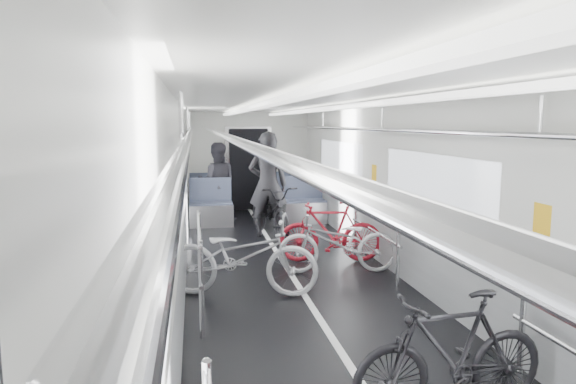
{
  "coord_description": "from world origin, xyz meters",
  "views": [
    {
      "loc": [
        -1.31,
        -5.68,
        2.14
      ],
      "look_at": [
        0.0,
        1.52,
        1.15
      ],
      "focal_mm": 32.0,
      "sensor_mm": 36.0,
      "label": 1
    }
  ],
  "objects_px": {
    "bike_right_near": "(451,354)",
    "person_standing": "(268,185)",
    "person_seated": "(217,182)",
    "bike_left_far": "(242,256)",
    "bike_aisle": "(270,211)",
    "bike_right_far": "(330,231)",
    "bike_right_mid": "(338,242)"
  },
  "relations": [
    {
      "from": "bike_right_near",
      "to": "person_standing",
      "type": "distance_m",
      "value": 6.23
    },
    {
      "from": "person_standing",
      "to": "person_seated",
      "type": "height_order",
      "value": "person_standing"
    },
    {
      "from": "bike_left_far",
      "to": "bike_aisle",
      "type": "xyz_separation_m",
      "value": [
        0.83,
        3.17,
        0.0
      ]
    },
    {
      "from": "person_standing",
      "to": "bike_right_near",
      "type": "bearing_deg",
      "value": 106.47
    },
    {
      "from": "bike_aisle",
      "to": "bike_right_far",
      "type": "bearing_deg",
      "value": -81.57
    },
    {
      "from": "bike_right_mid",
      "to": "bike_aisle",
      "type": "bearing_deg",
      "value": -159.02
    },
    {
      "from": "bike_right_near",
      "to": "person_standing",
      "type": "bearing_deg",
      "value": -179.82
    },
    {
      "from": "bike_right_mid",
      "to": "person_seated",
      "type": "height_order",
      "value": "person_seated"
    },
    {
      "from": "bike_left_far",
      "to": "bike_right_mid",
      "type": "relative_size",
      "value": 1.11
    },
    {
      "from": "person_standing",
      "to": "bike_left_far",
      "type": "bearing_deg",
      "value": 88.39
    },
    {
      "from": "bike_left_far",
      "to": "bike_right_near",
      "type": "xyz_separation_m",
      "value": [
        1.27,
        -2.91,
        -0.04
      ]
    },
    {
      "from": "bike_right_near",
      "to": "person_standing",
      "type": "relative_size",
      "value": 0.78
    },
    {
      "from": "bike_right_far",
      "to": "bike_aisle",
      "type": "bearing_deg",
      "value": -150.87
    },
    {
      "from": "bike_aisle",
      "to": "person_seated",
      "type": "xyz_separation_m",
      "value": [
        -0.9,
        1.81,
        0.36
      ]
    },
    {
      "from": "bike_left_far",
      "to": "bike_right_near",
      "type": "distance_m",
      "value": 3.18
    },
    {
      "from": "bike_right_mid",
      "to": "person_standing",
      "type": "height_order",
      "value": "person_standing"
    },
    {
      "from": "bike_left_far",
      "to": "person_standing",
      "type": "relative_size",
      "value": 0.96
    },
    {
      "from": "bike_aisle",
      "to": "bike_right_near",
      "type": "bearing_deg",
      "value": -97.13
    },
    {
      "from": "bike_left_far",
      "to": "person_standing",
      "type": "height_order",
      "value": "person_standing"
    },
    {
      "from": "bike_left_far",
      "to": "person_seated",
      "type": "bearing_deg",
      "value": 15.39
    },
    {
      "from": "bike_left_far",
      "to": "bike_aisle",
      "type": "distance_m",
      "value": 3.28
    },
    {
      "from": "bike_left_far",
      "to": "bike_right_far",
      "type": "xyz_separation_m",
      "value": [
        1.49,
        1.32,
        -0.02
      ]
    },
    {
      "from": "bike_right_near",
      "to": "person_seated",
      "type": "height_order",
      "value": "person_seated"
    },
    {
      "from": "bike_left_far",
      "to": "person_standing",
      "type": "xyz_separation_m",
      "value": [
        0.8,
        3.27,
        0.49
      ]
    },
    {
      "from": "bike_right_near",
      "to": "bike_aisle",
      "type": "relative_size",
      "value": 0.81
    },
    {
      "from": "bike_right_near",
      "to": "bike_aisle",
      "type": "height_order",
      "value": "bike_aisle"
    },
    {
      "from": "bike_right_mid",
      "to": "bike_right_far",
      "type": "bearing_deg",
      "value": -177.39
    },
    {
      "from": "bike_left_far",
      "to": "person_seated",
      "type": "relative_size",
      "value": 1.11
    },
    {
      "from": "bike_right_far",
      "to": "person_standing",
      "type": "relative_size",
      "value": 0.8
    },
    {
      "from": "bike_right_far",
      "to": "bike_aisle",
      "type": "xyz_separation_m",
      "value": [
        -0.67,
        1.86,
        0.02
      ]
    },
    {
      "from": "bike_right_near",
      "to": "person_seated",
      "type": "bearing_deg",
      "value": -174.5
    },
    {
      "from": "bike_aisle",
      "to": "person_seated",
      "type": "bearing_deg",
      "value": 105.25
    }
  ]
}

